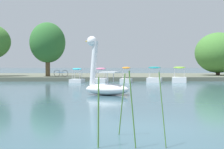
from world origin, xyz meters
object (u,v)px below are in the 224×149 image
Objects in this scene: pedal_boat_pink at (101,79)px; tree_willow_overhanging at (218,53)px; pedal_boat_lime at (179,78)px; pedal_boat_orange at (126,78)px; tree_broadleaf_behind_dock at (48,43)px; bicycle_parked at (61,73)px; pedal_boat_cyan at (77,78)px; pedal_boat_teal at (154,78)px; swan_boat at (105,83)px.

tree_willow_overhanging is at bearing 30.65° from pedal_boat_pink.
pedal_boat_orange is (-5.49, -0.26, -0.03)m from pedal_boat_lime.
tree_broadleaf_behind_dock reaches higher than bicycle_parked.
pedal_boat_pink is 1.09× the size of pedal_boat_cyan.
pedal_boat_cyan is 0.25× the size of tree_willow_overhanging.
pedal_boat_lime is 0.32× the size of tree_willow_overhanging.
pedal_boat_orange is at bearing -177.31° from pedal_boat_lime.
pedal_boat_pink is at bearing -4.71° from pedal_boat_cyan.
bicycle_parked is at bearing -165.74° from tree_willow_overhanging.
pedal_boat_teal is 0.31× the size of tree_willow_overhanging.
tree_willow_overhanging is 20.58m from bicycle_parked.
pedal_boat_teal is 0.40× the size of tree_broadleaf_behind_dock.
pedal_boat_orange is at bearing -175.00° from pedal_boat_teal.
pedal_boat_orange is 0.24× the size of tree_willow_overhanging.
swan_boat reaches higher than pedal_boat_orange.
pedal_boat_lime is 11.52m from tree_willow_overhanging.
pedal_boat_orange is 8.11m from bicycle_parked.
swan_boat is 26.93m from tree_willow_overhanging.
swan_boat reaches higher than bicycle_parked.
swan_boat is at bearing -78.06° from pedal_boat_cyan.
pedal_boat_teal is 5.50m from pedal_boat_pink.
tree_broadleaf_behind_dock is at bearing 110.07° from swan_boat.
swan_boat is at bearing -88.05° from pedal_boat_pink.
tree_willow_overhanging reaches higher than pedal_boat_pink.
tree_broadleaf_behind_dock reaches higher than pedal_boat_cyan.
swan_boat is 14.71m from pedal_boat_teal.
bicycle_parked is (-4.61, 3.97, 0.45)m from pedal_boat_pink.
pedal_boat_lime is 1.05× the size of pedal_boat_teal.
pedal_boat_cyan is (-2.87, 13.58, -0.27)m from swan_boat.
pedal_boat_cyan is at bearing -153.44° from tree_willow_overhanging.
pedal_boat_pink is 0.27× the size of tree_willow_overhanging.
bicycle_parked is (-10.09, 3.52, 0.40)m from pedal_boat_teal.
swan_boat is at bearing -73.73° from bicycle_parked.
swan_boat reaches higher than pedal_boat_lime.
pedal_boat_pink is 0.35× the size of tree_broadleaf_behind_dock.
pedal_boat_pink is (-0.46, 13.38, -0.32)m from swan_boat.
tree_willow_overhanging is (9.71, 8.55, 2.98)m from pedal_boat_teal.
pedal_boat_teal is 13.28m from tree_willow_overhanging.
pedal_boat_cyan is (-2.42, 0.20, 0.06)m from pedal_boat_pink.
pedal_boat_lime is at bearing 3.18° from pedal_boat_pink.
pedal_boat_pink is 6.10m from bicycle_parked.
pedal_boat_teal is 7.90m from pedal_boat_cyan.
pedal_boat_lime is 0.42× the size of tree_broadleaf_behind_dock.
tree_broadleaf_behind_dock is 4.11m from bicycle_parked.
pedal_boat_teal is at bearing -138.61° from tree_willow_overhanging.
pedal_boat_orange is 15.68m from tree_willow_overhanging.
pedal_boat_orange is 0.88× the size of pedal_boat_pink.
tree_willow_overhanging is 4.88× the size of bicycle_parked.
swan_boat is 0.41× the size of tree_willow_overhanging.
swan_boat is 1.34× the size of pedal_boat_teal.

